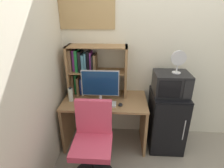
{
  "coord_description": "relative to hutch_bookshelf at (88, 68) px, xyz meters",
  "views": [
    {
      "loc": [
        -0.75,
        -2.51,
        1.9
      ],
      "look_at": [
        -0.88,
        -0.35,
        0.98
      ],
      "focal_mm": 28.83,
      "sensor_mm": 36.0,
      "label": 1
    }
  ],
  "objects": [
    {
      "name": "microwave",
      "position": [
        1.12,
        -0.18,
        -0.14
      ],
      "size": [
        0.44,
        0.38,
        0.29
      ],
      "color": "black",
      "rests_on": "mini_fridge"
    },
    {
      "name": "computer_mouse",
      "position": [
        0.46,
        -0.34,
        -0.38
      ],
      "size": [
        0.06,
        0.08,
        0.03
      ],
      "primitive_type": "ellipsoid",
      "color": "black",
      "rests_on": "desk"
    },
    {
      "name": "wall_back",
      "position": [
        1.62,
        0.15,
        0.17
      ],
      "size": [
        6.4,
        0.04,
        2.6
      ],
      "primitive_type": "cube",
      "color": "silver",
      "rests_on": "ground_plane"
    },
    {
      "name": "wall_corkboard",
      "position": [
        -0.0,
        0.12,
        0.74
      ],
      "size": [
        0.74,
        0.02,
        0.46
      ],
      "primitive_type": "cube",
      "color": "tan"
    },
    {
      "name": "keyboard",
      "position": [
        0.19,
        -0.33,
        -0.39
      ],
      "size": [
        0.43,
        0.14,
        0.02
      ],
      "primitive_type": "cube",
      "color": "silver",
      "rests_on": "desk"
    },
    {
      "name": "desk_fan",
      "position": [
        1.16,
        -0.19,
        0.18
      ],
      "size": [
        0.19,
        0.11,
        0.29
      ],
      "color": "silver",
      "rests_on": "microwave"
    },
    {
      "name": "desk_chair",
      "position": [
        0.16,
        -0.78,
        -0.7
      ],
      "size": [
        0.5,
        0.5,
        0.96
      ],
      "color": "black",
      "rests_on": "ground_plane"
    },
    {
      "name": "desk",
      "position": [
        0.25,
        -0.19,
        -0.63
      ],
      "size": [
        1.15,
        0.64,
        0.73
      ],
      "color": "#997047",
      "rests_on": "ground_plane"
    },
    {
      "name": "water_bottle",
      "position": [
        -0.21,
        -0.25,
        -0.31
      ],
      "size": [
        0.06,
        0.06,
        0.2
      ],
      "color": "silver",
      "rests_on": "desk"
    },
    {
      "name": "monitor",
      "position": [
        0.2,
        -0.29,
        -0.14
      ],
      "size": [
        0.48,
        0.17,
        0.46
      ],
      "color": "#B7B7BC",
      "rests_on": "desk"
    },
    {
      "name": "hutch_bookshelf",
      "position": [
        0.0,
        0.0,
        0.0
      ],
      "size": [
        0.82,
        0.29,
        0.71
      ],
      "color": "#997047",
      "rests_on": "desk"
    },
    {
      "name": "mini_fridge",
      "position": [
        1.12,
        -0.18,
        -0.71
      ],
      "size": [
        0.46,
        0.55,
        0.84
      ],
      "color": "black",
      "rests_on": "ground_plane"
    }
  ]
}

